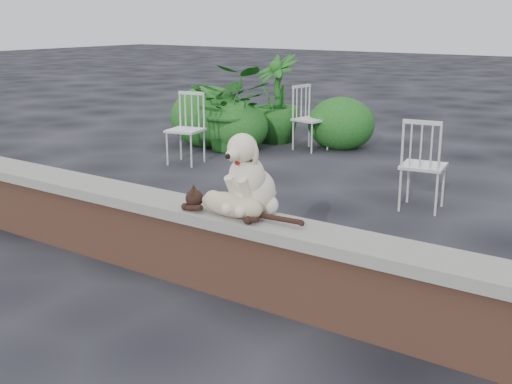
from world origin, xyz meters
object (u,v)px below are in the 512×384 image
Objects in this scene: chair_c at (423,164)px; chair_e at (311,118)px; potted_plant_a at (234,107)px; potted_plant_b at (276,98)px; dog at (253,172)px; chair_a at (185,129)px; cat at (231,203)px.

chair_c is 3.13m from chair_e.
potted_plant_b is (0.13, 0.91, 0.05)m from potted_plant_a.
dog reaches higher than chair_e.
dog is at bearing -54.22° from chair_a.
dog is at bearing -51.48° from potted_plant_a.
dog is 2.68m from chair_c.
potted_plant_b is at bearing 120.34° from cat.
chair_c is (0.32, 2.78, -0.20)m from cat.
chair_e is 0.74× the size of potted_plant_a.
dog is 0.63× the size of chair_a.
chair_c is 1.00× the size of chair_a.
potted_plant_b reaches higher than chair_c.
potted_plant_a is at bearing 78.76° from chair_a.
dog is 0.26m from cat.
dog is 0.63× the size of chair_c.
cat is at bearing -59.73° from potted_plant_b.
chair_e is (-2.21, 4.58, -0.41)m from dog.
potted_plant_a is at bearing -30.20° from chair_c.
chair_e is (0.90, 1.74, 0.00)m from chair_a.
dog is 5.10m from chair_e.
potted_plant_a is at bearing 128.59° from dog.
cat is 1.17× the size of chair_e.
potted_plant_b reaches higher than cat.
potted_plant_b is (-0.78, 0.25, 0.21)m from chair_e.
chair_e is at bearing -18.15° from potted_plant_b.
chair_e is (-2.45, 1.94, 0.00)m from chair_c.
dog is 0.54× the size of cat.
potted_plant_a reaches higher than chair_c.
chair_a is 2.01m from potted_plant_b.
cat is 0.81× the size of potted_plant_b.
dog is at bearing -143.69° from chair_e.
cat is 5.08m from potted_plant_a.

